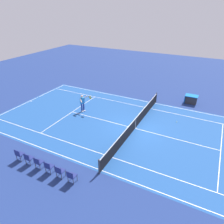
% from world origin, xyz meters
% --- Properties ---
extents(ground_plane, '(60.00, 60.00, 0.00)m').
position_xyz_m(ground_plane, '(0.00, 0.00, 0.00)').
color(ground_plane, navy).
extents(court_slab, '(24.20, 11.40, 0.00)m').
position_xyz_m(court_slab, '(0.00, 0.00, 0.00)').
color(court_slab, '#1E4C93').
rests_on(court_slab, ground_plane).
extents(court_line_markings, '(23.85, 11.05, 0.01)m').
position_xyz_m(court_line_markings, '(0.00, 0.00, 0.00)').
color(court_line_markings, white).
rests_on(court_line_markings, ground_plane).
extents(tennis_net, '(0.10, 11.70, 1.08)m').
position_xyz_m(tennis_net, '(0.00, 0.00, 0.49)').
color(tennis_net, '#2D2D33').
rests_on(tennis_net, ground_plane).
extents(tennis_player_near, '(1.17, 0.74, 1.70)m').
position_xyz_m(tennis_player_near, '(5.56, -0.63, 0.93)').
color(tennis_player_near, navy).
rests_on(tennis_player_near, ground_plane).
extents(tennis_ball, '(0.07, 0.07, 0.07)m').
position_xyz_m(tennis_ball, '(-2.84, -2.59, 0.03)').
color(tennis_ball, '#CCE01E').
rests_on(tennis_ball, ground_plane).
extents(spectator_chair_0, '(0.44, 0.44, 0.88)m').
position_xyz_m(spectator_chair_0, '(1.04, 7.12, 0.52)').
color(spectator_chair_0, '#38383D').
rests_on(spectator_chair_0, ground_plane).
extents(spectator_chair_1, '(0.44, 0.44, 0.88)m').
position_xyz_m(spectator_chair_1, '(1.87, 7.12, 0.52)').
color(spectator_chair_1, '#38383D').
rests_on(spectator_chair_1, ground_plane).
extents(spectator_chair_2, '(0.44, 0.44, 0.88)m').
position_xyz_m(spectator_chair_2, '(2.70, 7.12, 0.52)').
color(spectator_chair_2, '#38383D').
rests_on(spectator_chair_2, ground_plane).
extents(spectator_chair_3, '(0.44, 0.44, 0.88)m').
position_xyz_m(spectator_chair_3, '(3.53, 7.12, 0.52)').
color(spectator_chair_3, '#38383D').
rests_on(spectator_chair_3, ground_plane).
extents(spectator_chair_4, '(0.44, 0.44, 0.88)m').
position_xyz_m(spectator_chair_4, '(4.36, 7.12, 0.52)').
color(spectator_chair_4, '#38383D').
rests_on(spectator_chair_4, ground_plane).
extents(spectator_chair_5, '(0.44, 0.44, 0.88)m').
position_xyz_m(spectator_chair_5, '(5.20, 7.12, 0.52)').
color(spectator_chair_5, '#38383D').
rests_on(spectator_chair_5, ground_plane).
extents(equipment_cart_tarped, '(1.25, 0.84, 0.85)m').
position_xyz_m(equipment_cart_tarped, '(-3.22, -7.25, 0.44)').
color(equipment_cart_tarped, '#2D2D33').
rests_on(equipment_cart_tarped, ground_plane).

